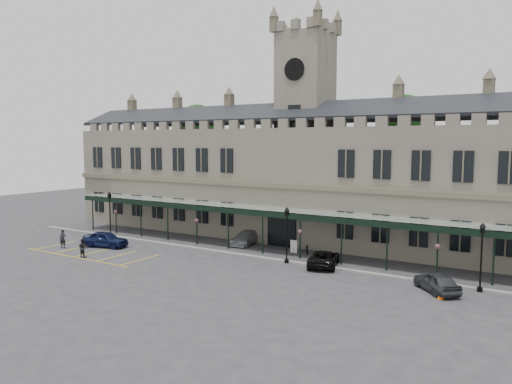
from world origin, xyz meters
The scene contains 21 objects.
ground centered at (0.00, 0.00, 0.00)m, with size 140.00×140.00×0.00m, color #303033.
station_building centered at (0.00, 15.91, 6.47)m, with size 60.00×10.36×17.30m.
clock_tower centered at (0.00, 16.00, 13.11)m, with size 5.60×5.60×24.80m.
canopy centered at (0.00, 7.46, 2.40)m, with size 50.00×4.10×4.30m.
kerb centered at (0.00, 5.50, 0.06)m, with size 60.00×0.40×0.12m, color gray.
parking_markings centered at (-14.00, -1.50, 0.00)m, with size 16.00×6.00×0.01m, color gold, non-canonical shape.
tree_behind_left centered at (-22.00, 25.00, 12.81)m, with size 6.00×6.00×16.00m.
tree_behind_mid centered at (8.00, 25.00, 12.81)m, with size 6.00×6.00×16.00m.
lamp_post_left centered at (-19.16, 5.57, 3.02)m, with size 0.48×0.48×5.09m.
lamp_post_mid centered at (3.74, 5.10, 2.95)m, with size 0.47×0.47×4.98m.
lamp_post_right centered at (19.44, 5.00, 2.95)m, with size 0.47×0.47×4.98m.
traffic_cone centered at (17.43, 1.79, 0.35)m, with size 0.45×0.45×0.71m.
sign_board centered at (2.39, 9.03, 0.59)m, with size 0.71×0.08×1.21m.
bollard_left centered at (-3.16, 9.81, 0.46)m, with size 0.16×0.16×0.92m, color black.
bollard_right centered at (3.84, 8.95, 0.45)m, with size 0.16×0.16×0.91m, color black.
car_left_a centered at (-15.00, 1.22, 0.80)m, with size 1.88×4.67×1.59m, color #0C1437.
car_taxi centered at (-3.71, 10.00, 0.69)m, with size 1.93×4.74×1.38m, color #9FA2A7.
car_van centered at (7.00, 5.77, 0.69)m, with size 2.29×4.96×1.38m, color black.
car_right_a centered at (16.83, 3.34, 0.73)m, with size 1.71×4.26×1.45m, color #313438.
person_a centered at (-18.21, -1.40, 0.93)m, with size 0.68×0.44×1.86m, color black.
person_b centered at (-13.22, -2.99, 0.88)m, with size 0.85×0.67×1.76m, color black.
Camera 1 is at (24.29, -32.76, 10.67)m, focal length 35.00 mm.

